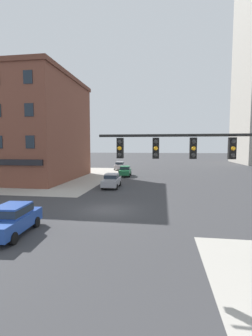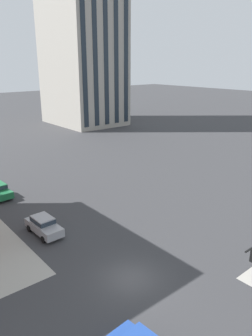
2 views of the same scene
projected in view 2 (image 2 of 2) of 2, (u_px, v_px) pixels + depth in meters
The scene contains 3 objects.
ground_plane at pixel (131, 278), 24.24m from camera, with size 320.00×320.00×0.00m, color #38383A.
car_main_southbound_far at pixel (44, 225), 30.28m from camera, with size 2.01×4.46×1.68m.
residential_tower_skyline_right at pixel (81, 8), 77.46m from camera, with size 14.97×19.99×54.94m.
Camera 2 is at (-13.42, -15.54, 15.28)m, focal length 34.98 mm.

